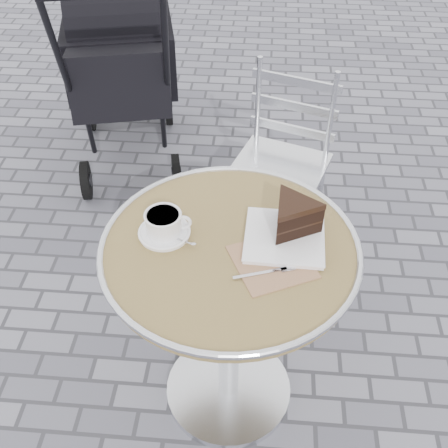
# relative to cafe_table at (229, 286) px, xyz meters

# --- Properties ---
(ground) EXTENTS (80.00, 80.00, 0.00)m
(ground) POSITION_rel_cafe_table_xyz_m (0.00, 0.00, -0.57)
(ground) COLOR slate
(ground) RESTS_ON ground
(cafe_table) EXTENTS (0.72, 0.72, 0.74)m
(cafe_table) POSITION_rel_cafe_table_xyz_m (0.00, 0.00, 0.00)
(cafe_table) COLOR silver
(cafe_table) RESTS_ON ground
(cappuccino_set) EXTENTS (0.16, 0.14, 0.07)m
(cappuccino_set) POSITION_rel_cafe_table_xyz_m (-0.18, 0.03, 0.20)
(cappuccino_set) COLOR white
(cappuccino_set) RESTS_ON cafe_table
(cake_plate_set) EXTENTS (0.27, 0.33, 0.12)m
(cake_plate_set) POSITION_rel_cafe_table_xyz_m (0.16, 0.06, 0.22)
(cake_plate_set) COLOR #9B6E55
(cake_plate_set) RESTS_ON cafe_table
(bistro_chair) EXTENTS (0.46, 0.46, 0.81)m
(bistro_chair) POSITION_rel_cafe_table_xyz_m (0.17, 0.86, -0.06)
(bistro_chair) COLOR silver
(bistro_chair) RESTS_ON ground
(baby_stroller) EXTENTS (0.69, 1.13, 1.10)m
(baby_stroller) POSITION_rel_cafe_table_xyz_m (-0.65, 1.47, -0.07)
(baby_stroller) COLOR black
(baby_stroller) RESTS_ON ground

